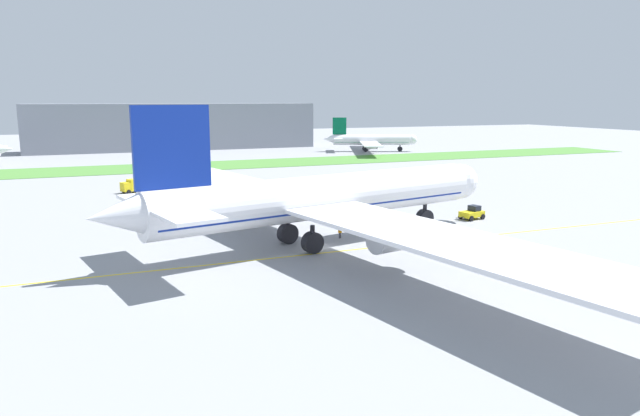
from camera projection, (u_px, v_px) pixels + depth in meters
name	position (u px, v px, depth m)	size (l,w,h in m)	color
ground_plane	(323.00, 248.00, 77.63)	(600.00, 600.00, 0.00)	gray
apron_taxi_line	(331.00, 252.00, 75.30)	(280.00, 0.36, 0.01)	yellow
grass_median_strip	(192.00, 166.00, 171.72)	(320.00, 24.00, 0.10)	#4C8438
airliner_foreground	(319.00, 198.00, 77.89)	(59.44, 95.89, 18.99)	white
pushback_tug	(472.00, 213.00, 95.91)	(5.88, 3.36, 2.26)	yellow
ground_crew_wingwalker_port	(340.00, 232.00, 82.58)	(0.57, 0.28, 1.62)	black
ground_crew_marshaller_front	(510.00, 249.00, 72.94)	(0.47, 0.46, 1.61)	black
traffic_cone_port_wing	(567.00, 258.00, 71.40)	(0.36, 0.36, 0.58)	#F2590C
service_truck_baggage_loader	(136.00, 185.00, 123.68)	(6.41, 4.44, 2.90)	yellow
parked_airliner_far_right	(370.00, 140.00, 220.71)	(34.15, 54.53, 12.86)	white
terminal_building	(176.00, 126.00, 230.46)	(110.26, 20.00, 18.00)	gray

